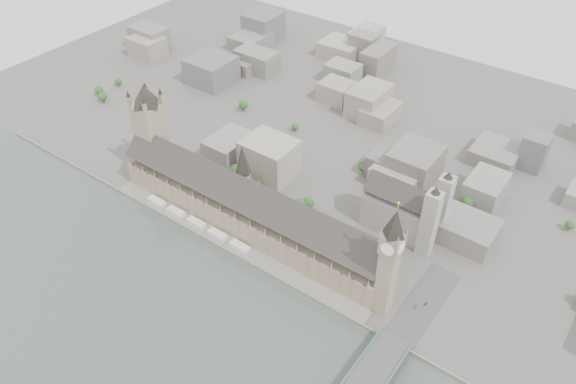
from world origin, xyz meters
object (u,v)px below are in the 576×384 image
Objects in this scene: elizabeth_tower at (390,256)px; westminster_abbey at (406,210)px; palace_of_westminster at (249,208)px; car_approach at (425,304)px; victoria_tower at (150,128)px.

westminster_abbey is (-27.08, 87.00, -33.01)m from elizabeth_tower.
palace_of_westminster is at bearing -145.83° from westminster_abbey.
car_approach is (27.57, 14.81, -47.21)m from elizabeth_tower.
palace_of_westminster reaches higher than car_approach.
elizabeth_tower is 260.64m from victoria_tower.
victoria_tower reaches higher than car_approach.
elizabeth_tower is 96.91m from westminster_abbey.
car_approach is (165.57, 3.11, -11.83)m from palace_of_westminster.
car_approach is (54.65, -72.19, -14.20)m from westminster_abbey.
elizabeth_tower reaches higher than car_approach.
victoria_tower is 290.99m from car_approach.
victoria_tower is (-260.00, 18.00, -2.88)m from elizabeth_tower.
victoria_tower is at bearing 177.04° from palace_of_westminster.
elizabeth_tower reaches higher than palace_of_westminster.
victoria_tower is at bearing -163.50° from westminster_abbey.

